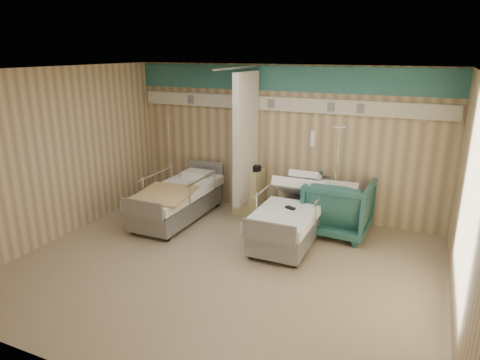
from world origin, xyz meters
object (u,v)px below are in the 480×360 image
object	(u,v)px
bed_right	(291,222)
bedside_cabinet	(249,191)
iv_stand_right	(334,206)
visitor_armchair	(339,207)
iv_stand_left	(171,182)
bed_left	(178,203)

from	to	relation	value
bed_right	bedside_cabinet	distance (m)	1.46
bed_right	iv_stand_right	world-z (taller)	iv_stand_right
bed_right	iv_stand_right	xyz separation A→B (m)	(0.50, 0.91, 0.05)
visitor_armchair	bed_right	bearing A→B (deg)	45.37
bed_right	bedside_cabinet	world-z (taller)	bedside_cabinet
iv_stand_left	visitor_armchair	bearing A→B (deg)	-5.23
bed_right	bedside_cabinet	bearing A→B (deg)	141.95
iv_stand_right	iv_stand_left	bearing A→B (deg)	179.70
iv_stand_left	iv_stand_right	bearing A→B (deg)	-0.30
bed_left	iv_stand_right	world-z (taller)	iv_stand_right
bed_left	iv_stand_right	distance (m)	2.85
bed_left	bedside_cabinet	xyz separation A→B (m)	(1.05, 0.90, 0.11)
visitor_armchair	iv_stand_right	size ratio (longest dim) A/B	0.59
visitor_armchair	iv_stand_left	world-z (taller)	iv_stand_left
bedside_cabinet	bed_left	bearing A→B (deg)	-139.40
iv_stand_right	iv_stand_left	distance (m)	3.45
bed_right	iv_stand_left	world-z (taller)	iv_stand_left
bed_left	visitor_armchair	bearing A→B (deg)	11.89
iv_stand_left	bed_left	bearing A→B (deg)	-51.22
bed_left	visitor_armchair	xyz separation A→B (m)	(2.85, 0.60, 0.17)
bed_left	iv_stand_left	distance (m)	1.19
bed_left	iv_stand_left	world-z (taller)	iv_stand_left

